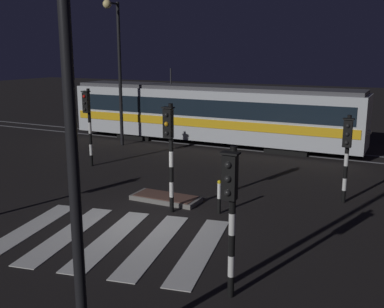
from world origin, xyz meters
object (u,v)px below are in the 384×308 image
(traffic_light_corner_near_right, at_px, (231,201))
(street_lamp_near_kerb, at_px, (56,88))
(traffic_light_corner_far_right, at_px, (347,146))
(bollard_island_edge, at_px, (219,197))
(traffic_light_corner_far_left, at_px, (88,116))
(tram, at_px, (210,113))
(traffic_light_median_centre, at_px, (170,142))
(street_lamp_trackside_left, at_px, (117,57))

(traffic_light_corner_near_right, distance_m, street_lamp_near_kerb, 4.30)
(traffic_light_corner_far_right, xyz_separation_m, bollard_island_edge, (-3.40, -2.81, -1.44))
(traffic_light_corner_near_right, height_order, traffic_light_corner_far_left, traffic_light_corner_far_left)
(traffic_light_corner_near_right, bearing_deg, street_lamp_near_kerb, -111.94)
(traffic_light_corner_far_left, xyz_separation_m, traffic_light_corner_far_right, (11.05, -0.28, -0.31))
(traffic_light_corner_near_right, height_order, bollard_island_edge, traffic_light_corner_near_right)
(traffic_light_corner_far_left, relative_size, traffic_light_corner_far_right, 1.15)
(traffic_light_corner_far_left, height_order, traffic_light_corner_far_right, traffic_light_corner_far_left)
(street_lamp_near_kerb, distance_m, tram, 19.32)
(traffic_light_corner_near_right, xyz_separation_m, bollard_island_edge, (-2.23, 4.67, -1.59))
(traffic_light_median_centre, xyz_separation_m, traffic_light_corner_far_right, (4.84, 3.44, -0.32))
(traffic_light_corner_near_right, xyz_separation_m, tram, (-7.16, 14.90, -0.40))
(street_lamp_near_kerb, bearing_deg, traffic_light_corner_near_right, 68.06)
(traffic_light_corner_near_right, relative_size, traffic_light_corner_far_right, 1.08)
(street_lamp_trackside_left, bearing_deg, traffic_light_corner_far_left, -71.09)
(traffic_light_corner_far_right, bearing_deg, street_lamp_near_kerb, -103.09)
(traffic_light_corner_far_left, bearing_deg, traffic_light_corner_far_right, -1.44)
(street_lamp_trackside_left, relative_size, tram, 0.46)
(traffic_light_corner_far_left, bearing_deg, street_lamp_trackside_left, 108.91)
(traffic_light_corner_far_right, distance_m, street_lamp_trackside_left, 13.70)
(traffic_light_corner_far_left, bearing_deg, traffic_light_corner_near_right, -38.16)
(traffic_light_median_centre, xyz_separation_m, street_lamp_trackside_left, (-7.72, 8.13, 2.48))
(tram, xyz_separation_m, bollard_island_edge, (4.93, -10.24, -1.19))
(street_lamp_trackside_left, distance_m, bollard_island_edge, 12.58)
(traffic_light_median_centre, xyz_separation_m, traffic_light_corner_far_left, (-6.21, 3.72, -0.01))
(street_lamp_near_kerb, height_order, tram, street_lamp_near_kerb)
(traffic_light_median_centre, distance_m, traffic_light_corner_far_left, 7.24)
(traffic_light_corner_far_right, distance_m, tram, 11.17)
(traffic_light_corner_far_left, bearing_deg, tram, 69.21)
(street_lamp_trackside_left, relative_size, bollard_island_edge, 6.88)
(tram, bearing_deg, traffic_light_corner_far_right, -41.70)
(traffic_light_corner_near_right, height_order, tram, tram)
(traffic_light_corner_far_right, height_order, tram, tram)
(traffic_light_median_centre, relative_size, traffic_light_corner_far_right, 1.16)
(street_lamp_trackside_left, xyz_separation_m, street_lamp_near_kerb, (10.06, -15.47, -0.22))
(traffic_light_corner_far_right, bearing_deg, street_lamp_trackside_left, 159.51)
(traffic_light_corner_near_right, xyz_separation_m, traffic_light_median_centre, (-3.66, 4.04, 0.17))
(tram, height_order, bollard_island_edge, tram)
(street_lamp_trackside_left, bearing_deg, tram, 32.86)
(street_lamp_near_kerb, height_order, bollard_island_edge, street_lamp_near_kerb)
(traffic_light_corner_near_right, height_order, traffic_light_corner_far_right, traffic_light_corner_near_right)
(traffic_light_corner_far_left, distance_m, street_lamp_trackside_left, 5.29)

